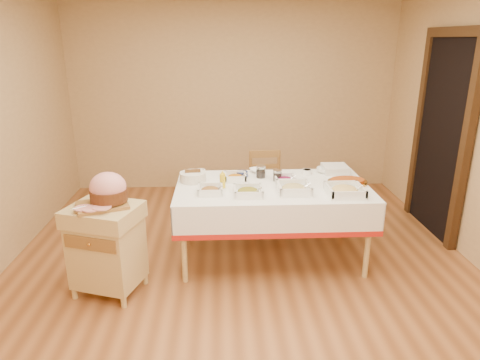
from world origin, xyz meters
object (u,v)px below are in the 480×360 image
object	(u,v)px
plate_stack	(335,169)
brass_platter	(347,182)
dining_table	(272,201)
preserve_jar_right	(277,176)
ham_on_board	(107,191)
bread_basket	(193,177)
preserve_jar_left	(261,172)
butcher_cart	(107,244)
mustard_bottle	(223,180)
dining_chair	(266,188)

from	to	relation	value
plate_stack	brass_platter	world-z (taller)	plate_stack
dining_table	preserve_jar_right	xyz separation A→B (m)	(0.06, 0.13, 0.21)
ham_on_board	brass_platter	world-z (taller)	ham_on_board
dining_table	plate_stack	world-z (taller)	plate_stack
preserve_jar_right	bread_basket	xyz separation A→B (m)	(-0.82, 0.02, -0.00)
preserve_jar_left	preserve_jar_right	world-z (taller)	preserve_jar_left
dining_table	plate_stack	xyz separation A→B (m)	(0.70, 0.38, 0.20)
dining_table	plate_stack	bearing A→B (deg)	28.30
dining_table	butcher_cart	distance (m)	1.56
plate_stack	butcher_cart	bearing A→B (deg)	-156.96
brass_platter	preserve_jar_left	bearing A→B (deg)	163.21
butcher_cart	mustard_bottle	bearing A→B (deg)	26.84
preserve_jar_left	plate_stack	world-z (taller)	preserve_jar_left
dining_table	bread_basket	distance (m)	0.80
dining_chair	mustard_bottle	world-z (taller)	mustard_bottle
ham_on_board	plate_stack	xyz separation A→B (m)	(2.11, 0.88, -0.11)
mustard_bottle	preserve_jar_right	bearing A→B (deg)	18.03
plate_stack	dining_table	bearing A→B (deg)	-151.70
bread_basket	ham_on_board	bearing A→B (deg)	-134.59
dining_table	mustard_bottle	xyz separation A→B (m)	(-0.47, -0.04, 0.24)
ham_on_board	bread_basket	size ratio (longest dim) A/B	1.66
butcher_cart	dining_chair	distance (m)	2.01
preserve_jar_left	brass_platter	world-z (taller)	preserve_jar_left
plate_stack	brass_platter	bearing A→B (deg)	-86.74
bread_basket	dining_chair	bearing A→B (deg)	39.60
ham_on_board	mustard_bottle	size ratio (longest dim) A/B	2.52
dining_table	butcher_cart	xyz separation A→B (m)	(-1.45, -0.54, -0.15)
preserve_jar_left	mustard_bottle	bearing A→B (deg)	-143.09
dining_chair	bread_basket	size ratio (longest dim) A/B	3.41
dining_table	mustard_bottle	bearing A→B (deg)	-174.88
dining_table	preserve_jar_left	world-z (taller)	preserve_jar_left
dining_chair	ham_on_board	world-z (taller)	ham_on_board
preserve_jar_right	bread_basket	world-z (taller)	same
dining_chair	bread_basket	world-z (taller)	bread_basket
dining_chair	brass_platter	distance (m)	1.11
preserve_jar_right	brass_platter	distance (m)	0.67
preserve_jar_left	preserve_jar_right	bearing A→B (deg)	-36.89
butcher_cart	brass_platter	bearing A→B (deg)	13.99
ham_on_board	brass_platter	distance (m)	2.19
preserve_jar_left	mustard_bottle	xyz separation A→B (m)	(-0.38, -0.29, 0.02)
mustard_bottle	plate_stack	bearing A→B (deg)	19.68
brass_platter	bread_basket	bearing A→B (deg)	174.12
preserve_jar_left	plate_stack	bearing A→B (deg)	9.39
dining_table	preserve_jar_left	xyz separation A→B (m)	(-0.09, 0.25, 0.22)
mustard_bottle	bread_basket	distance (m)	0.35
plate_stack	brass_platter	distance (m)	0.37
dining_table	preserve_jar_left	bearing A→B (deg)	109.55
ham_on_board	brass_platter	bearing A→B (deg)	13.41
butcher_cart	bread_basket	size ratio (longest dim) A/B	3.11
mustard_bottle	dining_chair	bearing A→B (deg)	59.39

